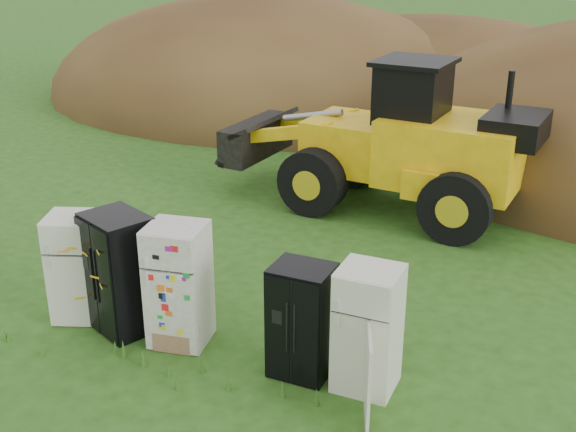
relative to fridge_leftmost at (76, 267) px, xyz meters
name	(u,v)px	position (x,y,z in m)	size (l,w,h in m)	color
ground	(219,349)	(2.50, 0.01, -0.86)	(120.00, 120.00, 0.00)	#264C14
fridge_leftmost	(76,267)	(0.00, 0.00, 0.00)	(0.76, 0.73, 1.72)	silver
fridge_black_side	(120,273)	(0.85, -0.02, 0.07)	(0.98, 0.77, 1.87)	black
fridge_sticker	(179,284)	(1.86, 0.02, 0.07)	(0.83, 0.77, 1.86)	silver
fridge_black_right	(302,321)	(3.84, -0.02, -0.05)	(0.81, 0.68, 1.63)	black
fridge_open_door	(368,329)	(4.76, 0.02, 0.02)	(0.80, 0.73, 1.76)	silver
wheel_loader	(373,133)	(2.73, 6.62, 0.79)	(6.84, 2.77, 3.31)	yellow
dirt_mound_left	(267,100)	(-3.94, 15.24, -0.86)	(16.57, 12.43, 7.36)	#442715
dirt_mound_back	(435,102)	(1.70, 17.38, -0.86)	(15.67, 10.45, 5.96)	#442715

